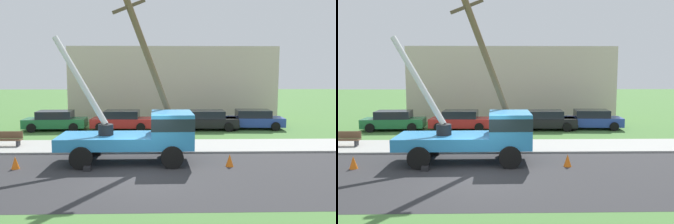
% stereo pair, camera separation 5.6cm
% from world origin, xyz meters
% --- Properties ---
extents(ground_plane, '(120.00, 120.00, 0.00)m').
position_xyz_m(ground_plane, '(0.00, 12.00, 0.00)').
color(ground_plane, '#477538').
extents(road_asphalt, '(80.00, 7.66, 0.01)m').
position_xyz_m(road_asphalt, '(0.00, 0.00, 0.00)').
color(road_asphalt, '#2B2B2D').
rests_on(road_asphalt, ground).
extents(sidewalk_strip, '(80.00, 3.35, 0.10)m').
position_xyz_m(sidewalk_strip, '(0.00, 5.51, 0.05)').
color(sidewalk_strip, '#9E9E99').
rests_on(sidewalk_strip, ground).
extents(utility_truck, '(6.79, 3.20, 5.98)m').
position_xyz_m(utility_truck, '(0.03, 2.25, 1.41)').
color(utility_truck, '#2D84C6').
rests_on(utility_truck, ground).
extents(leaning_utility_pole, '(3.63, 2.50, 8.37)m').
position_xyz_m(leaning_utility_pole, '(0.45, 3.50, 4.27)').
color(leaning_utility_pole, brown).
rests_on(leaning_utility_pole, ground).
extents(traffic_cone_ahead, '(0.36, 0.36, 0.56)m').
position_xyz_m(traffic_cone_ahead, '(3.89, 1.31, 0.28)').
color(traffic_cone_ahead, orange).
rests_on(traffic_cone_ahead, ground).
extents(traffic_cone_behind, '(0.36, 0.36, 0.56)m').
position_xyz_m(traffic_cone_behind, '(-5.56, 1.16, 0.28)').
color(traffic_cone_behind, orange).
rests_on(traffic_cone_behind, ground).
extents(parked_sedan_green, '(4.48, 2.15, 1.42)m').
position_xyz_m(parked_sedan_green, '(-6.82, 11.43, 0.71)').
color(parked_sedan_green, '#1E6638').
rests_on(parked_sedan_green, ground).
extents(parked_sedan_red, '(4.47, 2.13, 1.42)m').
position_xyz_m(parked_sedan_red, '(-1.98, 11.50, 0.71)').
color(parked_sedan_red, '#B21E1E').
rests_on(parked_sedan_red, ground).
extents(parked_sedan_black, '(4.44, 2.09, 1.42)m').
position_xyz_m(parked_sedan_black, '(4.26, 11.39, 0.71)').
color(parked_sedan_black, black).
rests_on(parked_sedan_black, ground).
extents(parked_sedan_blue, '(4.51, 2.20, 1.42)m').
position_xyz_m(parked_sedan_blue, '(7.74, 11.70, 0.71)').
color(parked_sedan_blue, '#263F99').
rests_on(parked_sedan_blue, ground).
extents(park_bench, '(1.60, 0.45, 0.90)m').
position_xyz_m(park_bench, '(-7.77, 5.57, 0.46)').
color(park_bench, brown).
rests_on(park_bench, ground).
extents(lowrise_building_backdrop, '(18.00, 6.00, 6.40)m').
position_xyz_m(lowrise_building_backdrop, '(1.98, 18.77, 3.20)').
color(lowrise_building_backdrop, beige).
rests_on(lowrise_building_backdrop, ground).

